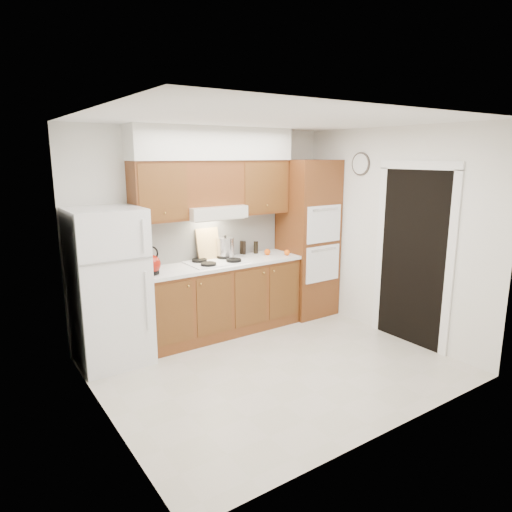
# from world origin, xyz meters

# --- Properties ---
(floor) EXTENTS (3.60, 3.60, 0.00)m
(floor) POSITION_xyz_m (0.00, 0.00, 0.00)
(floor) COLOR beige
(floor) RESTS_ON ground
(ceiling) EXTENTS (3.60, 3.60, 0.00)m
(ceiling) POSITION_xyz_m (0.00, 0.00, 2.60)
(ceiling) COLOR white
(ceiling) RESTS_ON wall_back
(wall_back) EXTENTS (3.60, 0.02, 2.60)m
(wall_back) POSITION_xyz_m (0.00, 1.50, 1.30)
(wall_back) COLOR white
(wall_back) RESTS_ON floor
(wall_left) EXTENTS (0.02, 3.00, 2.60)m
(wall_left) POSITION_xyz_m (-1.80, 0.00, 1.30)
(wall_left) COLOR white
(wall_left) RESTS_ON floor
(wall_right) EXTENTS (0.02, 3.00, 2.60)m
(wall_right) POSITION_xyz_m (1.80, 0.00, 1.30)
(wall_right) COLOR white
(wall_right) RESTS_ON floor
(fridge) EXTENTS (0.75, 0.72, 1.72)m
(fridge) POSITION_xyz_m (-1.41, 1.14, 0.86)
(fridge) COLOR white
(fridge) RESTS_ON floor
(base_cabinets) EXTENTS (2.11, 0.60, 0.90)m
(base_cabinets) POSITION_xyz_m (0.02, 1.20, 0.45)
(base_cabinets) COLOR brown
(base_cabinets) RESTS_ON floor
(countertop) EXTENTS (2.13, 0.62, 0.04)m
(countertop) POSITION_xyz_m (0.03, 1.19, 0.92)
(countertop) COLOR white
(countertop) RESTS_ON base_cabinets
(backsplash) EXTENTS (2.11, 0.03, 0.56)m
(backsplash) POSITION_xyz_m (0.02, 1.49, 1.22)
(backsplash) COLOR white
(backsplash) RESTS_ON countertop
(oven_cabinet) EXTENTS (0.70, 0.65, 2.20)m
(oven_cabinet) POSITION_xyz_m (1.44, 1.18, 1.10)
(oven_cabinet) COLOR brown
(oven_cabinet) RESTS_ON floor
(upper_cab_left) EXTENTS (0.63, 0.33, 0.70)m
(upper_cab_left) POSITION_xyz_m (-0.71, 1.33, 1.85)
(upper_cab_left) COLOR brown
(upper_cab_left) RESTS_ON wall_back
(upper_cab_right) EXTENTS (0.73, 0.33, 0.70)m
(upper_cab_right) POSITION_xyz_m (0.72, 1.33, 1.85)
(upper_cab_right) COLOR brown
(upper_cab_right) RESTS_ON wall_back
(range_hood) EXTENTS (0.75, 0.45, 0.15)m
(range_hood) POSITION_xyz_m (-0.02, 1.27, 1.57)
(range_hood) COLOR silver
(range_hood) RESTS_ON wall_back
(upper_cab_over_hood) EXTENTS (0.75, 0.33, 0.55)m
(upper_cab_over_hood) POSITION_xyz_m (-0.02, 1.33, 1.92)
(upper_cab_over_hood) COLOR brown
(upper_cab_over_hood) RESTS_ON range_hood
(soffit) EXTENTS (2.13, 0.36, 0.40)m
(soffit) POSITION_xyz_m (0.03, 1.32, 2.40)
(soffit) COLOR silver
(soffit) RESTS_ON wall_back
(cooktop) EXTENTS (0.74, 0.50, 0.01)m
(cooktop) POSITION_xyz_m (-0.02, 1.21, 0.95)
(cooktop) COLOR white
(cooktop) RESTS_ON countertop
(doorway) EXTENTS (0.02, 0.90, 2.10)m
(doorway) POSITION_xyz_m (1.79, -0.35, 1.05)
(doorway) COLOR black
(doorway) RESTS_ON floor
(wall_clock) EXTENTS (0.02, 0.30, 0.30)m
(wall_clock) POSITION_xyz_m (1.79, 0.55, 2.15)
(wall_clock) COLOR #3F3833
(wall_clock) RESTS_ON wall_right
(kettle) EXTENTS (0.27, 0.27, 0.22)m
(kettle) POSITION_xyz_m (-0.93, 1.10, 1.06)
(kettle) COLOR maroon
(kettle) RESTS_ON countertop
(cutting_board) EXTENTS (0.32, 0.11, 0.42)m
(cutting_board) POSITION_xyz_m (-0.03, 1.41, 1.14)
(cutting_board) COLOR tan
(cutting_board) RESTS_ON countertop
(stock_pot) EXTENTS (0.30, 0.30, 0.24)m
(stock_pot) POSITION_xyz_m (0.19, 1.35, 1.09)
(stock_pot) COLOR silver
(stock_pot) RESTS_ON cooktop
(condiment_a) EXTENTS (0.07, 0.07, 0.18)m
(condiment_a) POSITION_xyz_m (0.51, 1.45, 1.03)
(condiment_a) COLOR black
(condiment_a) RESTS_ON countertop
(condiment_b) EXTENTS (0.07, 0.07, 0.18)m
(condiment_b) POSITION_xyz_m (0.52, 1.42, 1.03)
(condiment_b) COLOR black
(condiment_b) RESTS_ON countertop
(condiment_c) EXTENTS (0.06, 0.06, 0.17)m
(condiment_c) POSITION_xyz_m (0.69, 1.37, 1.02)
(condiment_c) COLOR black
(condiment_c) RESTS_ON countertop
(orange_near) EXTENTS (0.09, 0.09, 0.08)m
(orange_near) POSITION_xyz_m (0.96, 1.03, 0.98)
(orange_near) COLOR #FF560D
(orange_near) RESTS_ON countertop
(orange_far) EXTENTS (0.10, 0.10, 0.08)m
(orange_far) POSITION_xyz_m (0.75, 1.20, 0.98)
(orange_far) COLOR #E54E0C
(orange_far) RESTS_ON countertop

